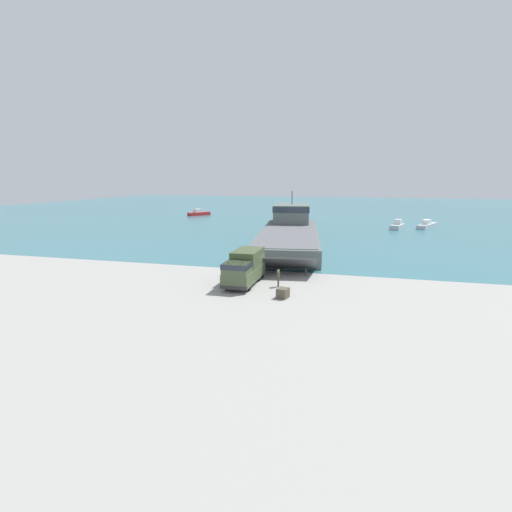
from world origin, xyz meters
name	(u,v)px	position (x,y,z in m)	size (l,w,h in m)	color
ground_plane	(254,278)	(0.00, 0.00, 0.00)	(240.00, 240.00, 0.00)	gray
water_surface	(329,210)	(0.00, 93.63, 0.00)	(240.00, 180.00, 0.01)	#336B75
landing_craft	(290,230)	(-0.62, 24.54, 1.95)	(13.43, 39.17, 7.96)	#56605B
military_truck	(244,267)	(-0.25, -2.54, 1.65)	(2.57, 7.06, 3.22)	#475638
soldier_on_ramp	(278,277)	(3.21, -2.79, 0.98)	(0.39, 0.50, 1.70)	#4C4738
moored_boat_a	(427,225)	(23.93, 50.72, 0.58)	(5.25, 8.79, 1.74)	#B7BABF
moored_boat_b	(199,213)	(-33.63, 64.59, 0.60)	(5.33, 6.38, 1.81)	#B22323
moored_boat_c	(397,226)	(17.74, 46.91, 0.65)	(3.40, 5.38, 1.95)	#B7BABF
mooring_bollard	(306,272)	(5.13, 2.39, 0.44)	(0.24, 0.24, 0.82)	#333338
cargo_crate	(283,293)	(4.34, -6.23, 0.44)	(0.87, 1.05, 0.87)	#4C4738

